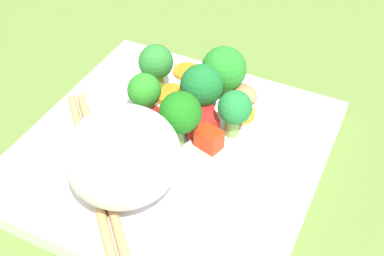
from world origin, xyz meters
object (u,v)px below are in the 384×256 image
at_px(square_plate, 172,152).
at_px(rice_mound, 123,156).
at_px(chopstick_pair, 98,181).
at_px(carrot_slice_2, 199,81).
at_px(broccoli_floret_3, 156,64).

xyz_separation_m(square_plate, rice_mound, (0.06, -0.01, 0.05)).
bearing_deg(chopstick_pair, carrot_slice_2, 128.88).
height_order(square_plate, rice_mound, rice_mound).
xyz_separation_m(square_plate, chopstick_pair, (0.07, -0.03, 0.01)).
bearing_deg(carrot_slice_2, chopstick_pair, -4.54).
distance_m(carrot_slice_2, chopstick_pair, 0.17).
relative_size(square_plate, broccoli_floret_3, 5.09).
distance_m(broccoli_floret_3, chopstick_pair, 0.15).
bearing_deg(rice_mound, chopstick_pair, -70.26).
bearing_deg(chopstick_pair, square_plate, 107.99).
relative_size(broccoli_floret_3, carrot_slice_2, 2.27).
height_order(broccoli_floret_3, chopstick_pair, broccoli_floret_3).
distance_m(square_plate, broccoli_floret_3, 0.10).
relative_size(carrot_slice_2, chopstick_pair, 0.13).
relative_size(rice_mound, broccoli_floret_3, 1.80).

